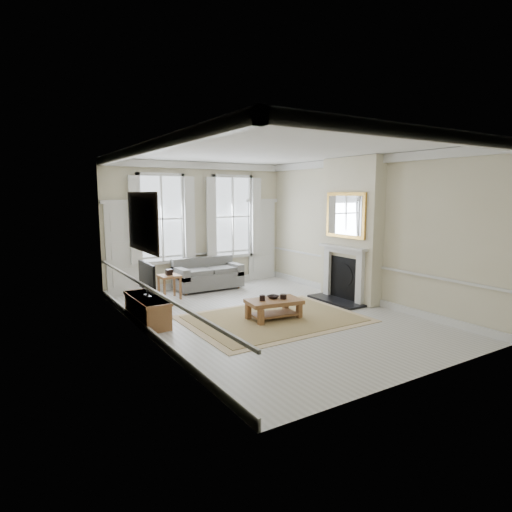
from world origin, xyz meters
TOP-DOWN VIEW (x-y plane):
  - floor at (0.00, 0.00)m, footprint 7.20×7.20m
  - ceiling at (0.00, 0.00)m, footprint 7.20×7.20m
  - back_wall at (0.00, 3.60)m, footprint 5.20×0.00m
  - left_wall at (-2.60, 0.00)m, footprint 0.00×7.20m
  - right_wall at (2.60, 0.00)m, footprint 0.00×7.20m
  - window_left at (-1.05, 3.55)m, footprint 1.26×0.20m
  - window_right at (1.05, 3.55)m, footprint 1.26×0.20m
  - door_left at (-2.05, 3.56)m, footprint 0.90×0.08m
  - door_right at (2.05, 3.56)m, footprint 0.90×0.08m
  - painting at (-2.56, 0.30)m, footprint 0.05×1.66m
  - chimney_breast at (2.43, 0.20)m, footprint 0.35×1.70m
  - hearth at (2.00, 0.20)m, footprint 0.55×1.50m
  - fireplace at (2.20, 0.20)m, footprint 0.21×1.45m
  - mirror at (2.21, 0.20)m, footprint 0.06×1.26m
  - sofa at (0.01, 3.11)m, footprint 1.76×0.86m
  - side_table at (-1.25, 2.59)m, footprint 0.49×0.49m
  - rug at (-0.07, -0.20)m, footprint 3.50×2.60m
  - coffee_table at (-0.07, -0.20)m, footprint 1.18×0.80m
  - ceramic_pot_a at (-0.32, -0.15)m, footprint 0.11×0.11m
  - ceramic_pot_b at (0.13, -0.25)m, footprint 0.13×0.13m
  - bowl at (-0.02, -0.10)m, footprint 0.29×0.29m
  - tv_stand at (-2.34, 0.93)m, footprint 0.48×1.49m
  - tv at (-2.32, 0.93)m, footprint 0.08×0.90m

SIDE VIEW (x-z plane):
  - floor at x=0.00m, z-range 0.00..0.00m
  - rug at x=-0.07m, z-range 0.00..0.02m
  - hearth at x=2.00m, z-range 0.00..0.05m
  - tv_stand at x=-2.34m, z-range 0.00..0.53m
  - coffee_table at x=-0.07m, z-range 0.13..0.54m
  - sofa at x=0.01m, z-range -0.07..0.77m
  - bowl at x=-0.02m, z-range 0.41..0.47m
  - ceramic_pot_b at x=0.13m, z-range 0.41..0.51m
  - ceramic_pot_a at x=-0.32m, z-range 0.41..0.52m
  - side_table at x=-1.25m, z-range 0.18..0.77m
  - fireplace at x=2.20m, z-range 0.07..1.40m
  - tv at x=-2.32m, z-range 0.59..1.27m
  - door_left at x=-2.05m, z-range 0.00..2.30m
  - door_right at x=2.05m, z-range 0.00..2.30m
  - back_wall at x=0.00m, z-range -0.90..4.30m
  - left_wall at x=-2.60m, z-range -1.90..5.30m
  - right_wall at x=2.60m, z-range -1.90..5.30m
  - chimney_breast at x=2.43m, z-range 0.01..3.39m
  - window_left at x=-1.05m, z-range 0.80..3.00m
  - window_right at x=1.05m, z-range 0.80..3.00m
  - painting at x=-2.56m, z-range 1.52..2.58m
  - mirror at x=2.21m, z-range 1.52..2.58m
  - ceiling at x=0.00m, z-range 3.40..3.40m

